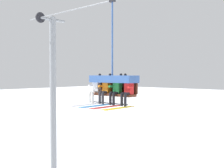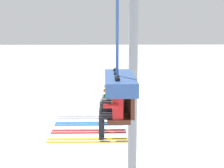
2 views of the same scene
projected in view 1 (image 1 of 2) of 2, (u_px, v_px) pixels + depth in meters
lift_tower_near at (53, 94)px, 15.78m from camera, size 0.36×1.88×9.21m
chairlift_chair at (113, 81)px, 11.77m from camera, size 2.22×0.74×4.32m
skier_white at (95, 88)px, 12.22m from camera, size 0.48×1.70×1.34m
skier_orange at (105, 89)px, 11.82m from camera, size 0.48×1.70×1.34m
skier_green at (116, 89)px, 11.42m from camera, size 0.48×1.70×1.34m
skier_red at (127, 90)px, 11.03m from camera, size 0.48×1.70×1.34m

